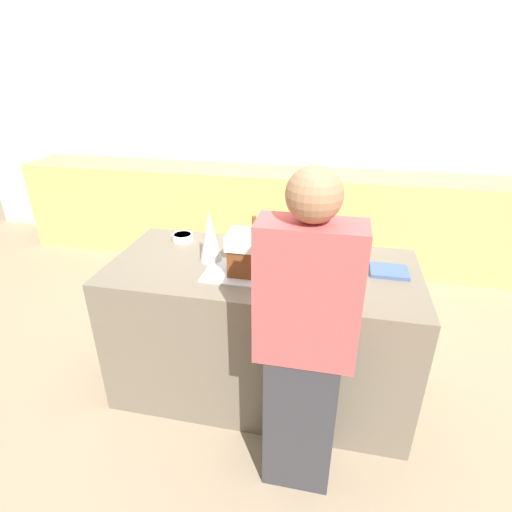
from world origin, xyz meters
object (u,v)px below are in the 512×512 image
at_px(baking_tray, 245,273).
at_px(candy_bowl_far_left, 346,263).
at_px(candy_bowl_near_tray_right, 255,247).
at_px(person, 304,345).
at_px(cookbook, 389,271).
at_px(decorative_tree, 210,237).
at_px(candy_bowl_near_tray_left, 183,237).
at_px(candy_bowl_beside_tree, 291,247).
at_px(gingerbread_house, 245,252).

height_order(baking_tray, candy_bowl_far_left, candy_bowl_far_left).
height_order(candy_bowl_near_tray_right, person, person).
height_order(baking_tray, cookbook, cookbook).
bearing_deg(decorative_tree, person, -44.78).
bearing_deg(candy_bowl_near_tray_left, candy_bowl_beside_tree, -1.84).
xyz_separation_m(candy_bowl_beside_tree, cookbook, (0.57, -0.16, -0.02)).
bearing_deg(candy_bowl_beside_tree, cookbook, -15.97).
height_order(decorative_tree, candy_bowl_near_tray_right, decorative_tree).
distance_m(candy_bowl_near_tray_right, candy_bowl_near_tray_left, 0.50).
bearing_deg(candy_bowl_beside_tree, person, -78.42).
relative_size(decorative_tree, candy_bowl_far_left, 3.39).
height_order(baking_tray, candy_bowl_beside_tree, candy_bowl_beside_tree).
xyz_separation_m(baking_tray, gingerbread_house, (0.00, 0.00, 0.13)).
relative_size(candy_bowl_near_tray_left, person, 0.08).
bearing_deg(decorative_tree, candy_bowl_near_tray_left, 138.39).
height_order(baking_tray, candy_bowl_near_tray_left, candy_bowl_near_tray_left).
distance_m(baking_tray, cookbook, 0.80).
relative_size(decorative_tree, candy_bowl_beside_tree, 2.66).
distance_m(gingerbread_house, decorative_tree, 0.27).
xyz_separation_m(candy_bowl_beside_tree, candy_bowl_far_left, (0.33, -0.14, -0.01)).
bearing_deg(baking_tray, person, -52.36).
bearing_deg(candy_bowl_near_tray_right, baking_tray, -88.68).
xyz_separation_m(gingerbread_house, candy_bowl_beside_tree, (0.21, 0.34, -0.10)).
bearing_deg(gingerbread_house, candy_bowl_beside_tree, 57.92).
height_order(cookbook, person, person).
distance_m(baking_tray, gingerbread_house, 0.13).
relative_size(candy_bowl_beside_tree, cookbook, 0.56).
xyz_separation_m(decorative_tree, candy_bowl_near_tray_left, (-0.27, 0.24, -0.13)).
xyz_separation_m(baking_tray, candy_bowl_far_left, (0.55, 0.20, 0.02)).
height_order(decorative_tree, cookbook, decorative_tree).
bearing_deg(gingerbread_house, candy_bowl_near_tray_right, 91.38).
bearing_deg(baking_tray, candy_bowl_far_left, 20.06).
distance_m(candy_bowl_beside_tree, candy_bowl_near_tray_left, 0.72).
relative_size(baking_tray, cookbook, 2.18).
relative_size(candy_bowl_near_tray_right, candy_bowl_beside_tree, 0.90).
bearing_deg(cookbook, gingerbread_house, -167.63).
bearing_deg(person, baking_tray, 127.64).
xyz_separation_m(candy_bowl_near_tray_right, person, (0.39, -0.80, -0.08)).
bearing_deg(cookbook, candy_bowl_near_tray_right, 170.56).
bearing_deg(candy_bowl_near_tray_left, decorative_tree, -41.61).
xyz_separation_m(decorative_tree, candy_bowl_beside_tree, (0.45, 0.22, -0.12)).
height_order(candy_bowl_far_left, cookbook, candy_bowl_far_left).
bearing_deg(candy_bowl_far_left, decorative_tree, -174.08).
distance_m(baking_tray, candy_bowl_near_tray_right, 0.30).
bearing_deg(person, candy_bowl_near_tray_right, 115.94).
relative_size(candy_bowl_beside_tree, person, 0.07).
distance_m(baking_tray, candy_bowl_near_tray_left, 0.62).
bearing_deg(cookbook, candy_bowl_far_left, 173.58).
distance_m(candy_bowl_beside_tree, cookbook, 0.60).
bearing_deg(cookbook, baking_tray, -167.62).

